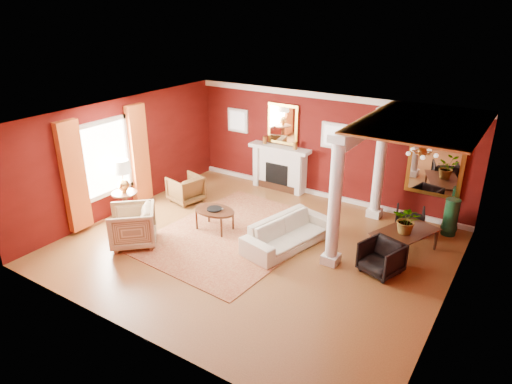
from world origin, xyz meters
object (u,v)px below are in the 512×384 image
Objects in this scene: sofa at (288,228)px; coffee_table at (214,211)px; armchair_stripe at (132,224)px; side_table at (123,180)px; armchair_leopard at (186,188)px; dining_table at (406,236)px.

sofa is 2.10× the size of coffee_table.
side_table reaches higher than armchair_stripe.
side_table is (-0.53, -1.65, 0.65)m from armchair_leopard.
side_table is (-2.23, -0.74, 0.58)m from coffee_table.
sofa is at bearing 8.28° from coffee_table.
armchair_stripe is 1.91m from coffee_table.
side_table is (-4.09, -1.01, 0.63)m from sofa.
armchair_stripe is at bearing 140.56° from dining_table.
armchair_leopard is 5.86m from dining_table.
coffee_table is (1.69, -0.92, 0.08)m from armchair_leopard.
armchair_leopard is at bearing 92.95° from sofa.
dining_table reaches higher than coffee_table.
sofa is at bearing 137.13° from dining_table.
armchair_stripe is 0.64× the size of side_table.
armchair_stripe is (-2.98, -1.82, 0.06)m from sofa.
sofa is 2.23× the size of armchair_stripe.
dining_table is (2.29, 1.09, -0.02)m from sofa.
armchair_stripe reaches higher than armchair_leopard.
side_table is 1.06× the size of dining_table.
armchair_leopard is 2.53m from armchair_stripe.
armchair_stripe is 6.02m from dining_table.
armchair_leopard is 1.85m from side_table.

